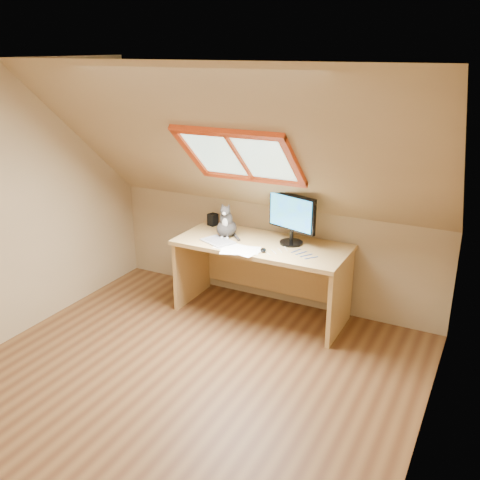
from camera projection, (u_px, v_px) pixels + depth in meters
The scene contains 10 objects.
ground at pixel (179, 386), 4.14m from camera, with size 3.50×3.50×0.00m, color brown.
room_shell at pixel (163, 213), 3.58m from camera, with size 3.52×3.52×2.41m.
desk at pixel (265, 263), 5.15m from camera, with size 1.63×0.71×0.74m.
monitor at pixel (292, 216), 4.90m from camera, with size 0.50×0.22×0.48m.
cat at pixel (226, 224), 5.15m from camera, with size 0.24×0.27×0.34m.
desk_speaker at pixel (213, 220), 5.50m from camera, with size 0.08×0.08×0.12m, color black.
graphics_tablet at pixel (218, 241), 5.04m from camera, with size 0.30×0.21×0.01m, color #B2B2B7.
mouse at pixel (263, 250), 4.80m from camera, with size 0.05×0.09×0.03m, color black.
papers at pixel (238, 249), 4.85m from camera, with size 0.35×0.30×0.01m.
cables at pixel (293, 253), 4.76m from camera, with size 0.51×0.26×0.01m.
Camera 1 is at (2.03, -2.90, 2.48)m, focal length 40.00 mm.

